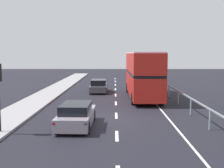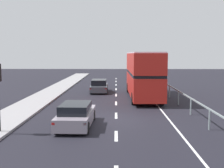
{
  "view_description": "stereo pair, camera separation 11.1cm",
  "coord_description": "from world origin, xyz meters",
  "views": [
    {
      "loc": [
        -0.13,
        -17.49,
        4.09
      ],
      "look_at": [
        -0.3,
        2.57,
        1.96
      ],
      "focal_mm": 45.43,
      "sensor_mm": 36.0,
      "label": 1
    },
    {
      "loc": [
        -0.01,
        -17.49,
        4.09
      ],
      "look_at": [
        -0.3,
        2.57,
        1.96
      ],
      "focal_mm": 45.43,
      "sensor_mm": 36.0,
      "label": 2
    }
  ],
  "objects": [
    {
      "name": "ground_plane",
      "position": [
        0.0,
        0.0,
        -0.05
      ],
      "size": [
        75.64,
        120.0,
        0.1
      ],
      "primitive_type": "cube",
      "color": "black"
    },
    {
      "name": "near_sidewalk_kerb",
      "position": [
        -6.83,
        0.0,
        0.07
      ],
      "size": [
        2.7,
        80.0,
        0.14
      ],
      "primitive_type": "cube",
      "color": "gray",
      "rests_on": "ground"
    },
    {
      "name": "lane_paint_markings",
      "position": [
        2.16,
        8.7,
        0.0
      ],
      "size": [
        3.45,
        46.0,
        0.01
      ],
      "color": "silver",
      "rests_on": "ground"
    },
    {
      "name": "bridge_side_railing",
      "position": [
        5.03,
        9.0,
        0.95
      ],
      "size": [
        0.1,
        42.0,
        1.17
      ],
      "color": "gray",
      "rests_on": "ground"
    },
    {
      "name": "double_decker_bus_red",
      "position": [
        2.51,
        8.78,
        2.28
      ],
      "size": [
        2.69,
        10.53,
        4.26
      ],
      "rotation": [
        0.0,
        0.0,
        0.01
      ],
      "color": "red",
      "rests_on": "ground"
    },
    {
      "name": "hatchback_car_near",
      "position": [
        -2.26,
        -1.82,
        0.65
      ],
      "size": [
        1.9,
        4.45,
        1.35
      ],
      "rotation": [
        0.0,
        0.0,
        -0.03
      ],
      "color": "gray",
      "rests_on": "ground"
    },
    {
      "name": "sedan_car_ahead",
      "position": [
        -1.81,
        12.58,
        0.66
      ],
      "size": [
        1.86,
        4.34,
        1.38
      ],
      "rotation": [
        0.0,
        0.0,
        0.02
      ],
      "color": "#464C55",
      "rests_on": "ground"
    }
  ]
}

